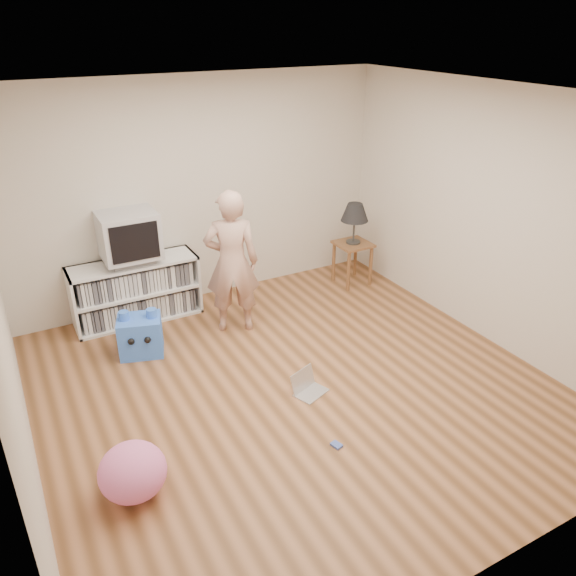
{
  "coord_description": "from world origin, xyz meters",
  "views": [
    {
      "loc": [
        -2.12,
        -3.76,
        3.14
      ],
      "look_at": [
        0.14,
        0.4,
        0.83
      ],
      "focal_mm": 35.0,
      "sensor_mm": 36.0,
      "label": 1
    }
  ],
  "objects_px": {
    "media_unit": "(136,290)",
    "crt_tv": "(129,235)",
    "person": "(232,263)",
    "plush_pink": "(133,472)",
    "laptop": "(307,386)",
    "side_table": "(353,253)",
    "table_lamp": "(355,213)",
    "dvd_deck": "(132,259)",
    "plush_blue": "(140,335)"
  },
  "relations": [
    {
      "from": "laptop",
      "to": "person",
      "type": "bearing_deg",
      "value": 73.71
    },
    {
      "from": "dvd_deck",
      "to": "crt_tv",
      "type": "bearing_deg",
      "value": -90.0
    },
    {
      "from": "crt_tv",
      "to": "table_lamp",
      "type": "height_order",
      "value": "crt_tv"
    },
    {
      "from": "side_table",
      "to": "person",
      "type": "height_order",
      "value": "person"
    },
    {
      "from": "person",
      "to": "plush_pink",
      "type": "height_order",
      "value": "person"
    },
    {
      "from": "media_unit",
      "to": "crt_tv",
      "type": "bearing_deg",
      "value": -90.0
    },
    {
      "from": "media_unit",
      "to": "laptop",
      "type": "relative_size",
      "value": 3.88
    },
    {
      "from": "dvd_deck",
      "to": "plush_blue",
      "type": "relative_size",
      "value": 0.88
    },
    {
      "from": "crt_tv",
      "to": "plush_pink",
      "type": "height_order",
      "value": "crt_tv"
    },
    {
      "from": "plush_blue",
      "to": "crt_tv",
      "type": "bearing_deg",
      "value": 94.57
    },
    {
      "from": "person",
      "to": "laptop",
      "type": "relative_size",
      "value": 4.38
    },
    {
      "from": "laptop",
      "to": "crt_tv",
      "type": "bearing_deg",
      "value": 94.11
    },
    {
      "from": "plush_pink",
      "to": "crt_tv",
      "type": "bearing_deg",
      "value": 74.28
    },
    {
      "from": "side_table",
      "to": "plush_blue",
      "type": "relative_size",
      "value": 1.08
    },
    {
      "from": "person",
      "to": "laptop",
      "type": "distance_m",
      "value": 1.59
    },
    {
      "from": "laptop",
      "to": "plush_pink",
      "type": "xyz_separation_m",
      "value": [
        -1.72,
        -0.47,
        0.15
      ]
    },
    {
      "from": "side_table",
      "to": "plush_blue",
      "type": "bearing_deg",
      "value": -172.45
    },
    {
      "from": "person",
      "to": "crt_tv",
      "type": "bearing_deg",
      "value": -17.52
    },
    {
      "from": "crt_tv",
      "to": "person",
      "type": "xyz_separation_m",
      "value": [
        0.88,
        -0.72,
        -0.23
      ]
    },
    {
      "from": "laptop",
      "to": "plush_pink",
      "type": "height_order",
      "value": "plush_pink"
    },
    {
      "from": "dvd_deck",
      "to": "table_lamp",
      "type": "xyz_separation_m",
      "value": [
        2.69,
        -0.37,
        0.21
      ]
    },
    {
      "from": "table_lamp",
      "to": "laptop",
      "type": "distance_m",
      "value": 2.6
    },
    {
      "from": "dvd_deck",
      "to": "side_table",
      "type": "bearing_deg",
      "value": -7.85
    },
    {
      "from": "laptop",
      "to": "plush_blue",
      "type": "relative_size",
      "value": 0.71
    },
    {
      "from": "side_table",
      "to": "plush_blue",
      "type": "height_order",
      "value": "side_table"
    },
    {
      "from": "media_unit",
      "to": "crt_tv",
      "type": "relative_size",
      "value": 2.33
    },
    {
      "from": "laptop",
      "to": "plush_pink",
      "type": "relative_size",
      "value": 0.74
    },
    {
      "from": "crt_tv",
      "to": "person",
      "type": "relative_size",
      "value": 0.38
    },
    {
      "from": "media_unit",
      "to": "person",
      "type": "distance_m",
      "value": 1.23
    },
    {
      "from": "media_unit",
      "to": "plush_blue",
      "type": "distance_m",
      "value": 0.79
    },
    {
      "from": "media_unit",
      "to": "dvd_deck",
      "type": "xyz_separation_m",
      "value": [
        0.0,
        -0.02,
        0.39
      ]
    },
    {
      "from": "crt_tv",
      "to": "plush_blue",
      "type": "relative_size",
      "value": 1.18
    },
    {
      "from": "dvd_deck",
      "to": "table_lamp",
      "type": "bearing_deg",
      "value": -7.85
    },
    {
      "from": "table_lamp",
      "to": "plush_pink",
      "type": "relative_size",
      "value": 1.06
    },
    {
      "from": "side_table",
      "to": "plush_pink",
      "type": "bearing_deg",
      "value": -146.88
    },
    {
      "from": "side_table",
      "to": "media_unit",
      "type": "bearing_deg",
      "value": 171.83
    },
    {
      "from": "side_table",
      "to": "plush_pink",
      "type": "distance_m",
      "value": 4.08
    },
    {
      "from": "person",
      "to": "plush_pink",
      "type": "distance_m",
      "value": 2.53
    },
    {
      "from": "media_unit",
      "to": "plush_pink",
      "type": "xyz_separation_m",
      "value": [
        -0.73,
        -2.61,
        -0.14
      ]
    },
    {
      "from": "side_table",
      "to": "person",
      "type": "distance_m",
      "value": 1.88
    },
    {
      "from": "crt_tv",
      "to": "plush_blue",
      "type": "xyz_separation_m",
      "value": [
        -0.17,
        -0.74,
        -0.81
      ]
    },
    {
      "from": "crt_tv",
      "to": "side_table",
      "type": "distance_m",
      "value": 2.78
    },
    {
      "from": "media_unit",
      "to": "dvd_deck",
      "type": "relative_size",
      "value": 3.11
    },
    {
      "from": "table_lamp",
      "to": "media_unit",
      "type": "bearing_deg",
      "value": 171.83
    },
    {
      "from": "media_unit",
      "to": "table_lamp",
      "type": "height_order",
      "value": "table_lamp"
    },
    {
      "from": "side_table",
      "to": "dvd_deck",
      "type": "bearing_deg",
      "value": 172.15
    },
    {
      "from": "laptop",
      "to": "dvd_deck",
      "type": "bearing_deg",
      "value": 94.08
    },
    {
      "from": "side_table",
      "to": "plush_blue",
      "type": "xyz_separation_m",
      "value": [
        -2.85,
        -0.38,
        -0.21
      ]
    },
    {
      "from": "media_unit",
      "to": "crt_tv",
      "type": "height_order",
      "value": "crt_tv"
    },
    {
      "from": "side_table",
      "to": "plush_blue",
      "type": "distance_m",
      "value": 2.89
    }
  ]
}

